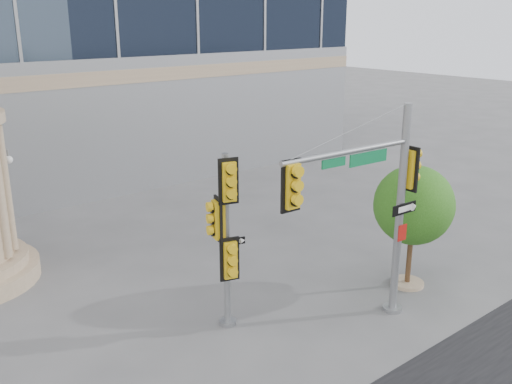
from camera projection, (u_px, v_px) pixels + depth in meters
ground at (317, 339)px, 14.15m from camera, size 120.00×120.00×0.00m
main_signal_pole at (374, 195)px, 13.94m from camera, size 4.38×0.63×5.65m
secondary_signal_pole at (226, 229)px, 13.96m from camera, size 0.79×0.72×4.57m
street_tree at (414, 208)px, 16.35m from camera, size 2.35×2.29×3.66m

